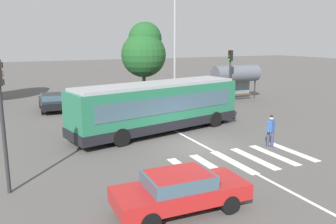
# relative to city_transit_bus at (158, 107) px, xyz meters

# --- Properties ---
(ground_plane) EXTENTS (160.00, 160.00, 0.00)m
(ground_plane) POSITION_rel_city_transit_bus_xyz_m (0.78, -3.55, -1.59)
(ground_plane) COLOR #514F4C
(city_transit_bus) EXTENTS (11.49, 4.90, 3.06)m
(city_transit_bus) POSITION_rel_city_transit_bus_xyz_m (0.00, 0.00, 0.00)
(city_transit_bus) COLOR black
(city_transit_bus) RESTS_ON ground_plane
(pedestrian_crossing_street) EXTENTS (0.54, 0.40, 1.72)m
(pedestrian_crossing_street) POSITION_rel_city_transit_bus_xyz_m (4.18, -5.29, -0.62)
(pedestrian_crossing_street) COLOR #333856
(pedestrian_crossing_street) RESTS_ON ground_plane
(foreground_sedan) EXTENTS (4.55, 1.97, 1.35)m
(foreground_sedan) POSITION_rel_city_transit_bus_xyz_m (-3.39, -9.52, -0.82)
(foreground_sedan) COLOR black
(foreground_sedan) RESTS_ON ground_plane
(parked_car_black) EXTENTS (2.02, 4.58, 1.35)m
(parked_car_black) POSITION_rel_city_transit_bus_xyz_m (-5.03, 9.72, -0.82)
(parked_car_black) COLOR black
(parked_car_black) RESTS_ON ground_plane
(parked_car_silver) EXTENTS (1.99, 4.56, 1.35)m
(parked_car_silver) POSITION_rel_city_transit_bus_xyz_m (-2.52, 9.94, -0.82)
(parked_car_silver) COLOR black
(parked_car_silver) RESTS_ON ground_plane
(parked_car_charcoal) EXTENTS (2.09, 4.60, 1.35)m
(parked_car_charcoal) POSITION_rel_city_transit_bus_xyz_m (0.23, 10.18, -0.82)
(parked_car_charcoal) COLOR black
(parked_car_charcoal) RESTS_ON ground_plane
(parked_car_blue) EXTENTS (2.23, 4.65, 1.35)m
(parked_car_blue) POSITION_rel_city_transit_bus_xyz_m (2.84, 9.98, -0.82)
(parked_car_blue) COLOR black
(parked_car_blue) RESTS_ON ground_plane
(parked_car_red) EXTENTS (2.01, 4.57, 1.35)m
(parked_car_red) POSITION_rel_city_transit_bus_xyz_m (5.60, 10.36, -0.82)
(parked_car_red) COLOR black
(parked_car_red) RESTS_ON ground_plane
(parked_car_champagne) EXTENTS (2.29, 4.67, 1.35)m
(parked_car_champagne) POSITION_rel_city_transit_bus_xyz_m (8.22, 9.85, -0.82)
(parked_car_champagne) COLOR black
(parked_car_champagne) RESTS_ON ground_plane
(traffic_light_near_corner) EXTENTS (0.33, 0.32, 4.93)m
(traffic_light_near_corner) POSITION_rel_city_transit_bus_xyz_m (-8.52, -5.55, 1.71)
(traffic_light_near_corner) COLOR #28282B
(traffic_light_near_corner) RESTS_ON ground_plane
(traffic_light_far_corner) EXTENTS (0.33, 0.32, 4.71)m
(traffic_light_far_corner) POSITION_rel_city_transit_bus_xyz_m (9.12, 5.53, 1.57)
(traffic_light_far_corner) COLOR #28282B
(traffic_light_far_corner) RESTS_ON ground_plane
(bus_stop_shelter) EXTENTS (4.65, 1.54, 3.25)m
(bus_stop_shelter) POSITION_rel_city_transit_bus_xyz_m (11.19, 7.47, 0.83)
(bus_stop_shelter) COLOR #28282B
(bus_stop_shelter) RESTS_ON ground_plane
(twin_arm_street_lamp) EXTENTS (4.24, 0.32, 10.42)m
(twin_arm_street_lamp) POSITION_rel_city_transit_bus_xyz_m (5.65, 9.15, 4.69)
(twin_arm_street_lamp) COLOR #939399
(twin_arm_street_lamp) RESTS_ON ground_plane
(background_tree_right) EXTENTS (4.50, 4.50, 7.33)m
(background_tree_right) POSITION_rel_city_transit_bus_xyz_m (4.62, 14.00, 2.95)
(background_tree_right) COLOR brown
(background_tree_right) RESTS_ON ground_plane
(crosswalk_painted_stripes) EXTENTS (6.54, 3.34, 0.01)m
(crosswalk_painted_stripes) POSITION_rel_city_transit_bus_xyz_m (1.61, -6.42, -1.58)
(crosswalk_painted_stripes) COLOR silver
(crosswalk_painted_stripes) RESTS_ON ground_plane
(lane_center_line) EXTENTS (0.16, 24.00, 0.01)m
(lane_center_line) POSITION_rel_city_transit_bus_xyz_m (1.05, -1.55, -1.58)
(lane_center_line) COLOR silver
(lane_center_line) RESTS_ON ground_plane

